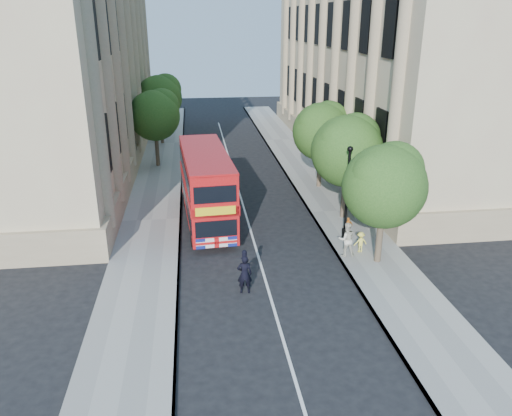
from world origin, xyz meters
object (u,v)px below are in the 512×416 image
object	(u,v)px
double_decker_bus	(206,185)
police_constable	(245,274)
woman_pedestrian	(346,239)
lamp_post	(347,196)
box_van	(214,179)

from	to	relation	value
double_decker_bus	police_constable	distance (m)	8.68
double_decker_bus	woman_pedestrian	size ratio (longest dim) A/B	5.20
police_constable	double_decker_bus	bearing A→B (deg)	-77.18
double_decker_bus	police_constable	bearing A→B (deg)	-84.93
police_constable	woman_pedestrian	world-z (taller)	woman_pedestrian
double_decker_bus	woman_pedestrian	xyz separation A→B (m)	(6.82, -5.65, -1.33)
lamp_post	box_van	bearing A→B (deg)	130.02
lamp_post	police_constable	world-z (taller)	lamp_post
police_constable	woman_pedestrian	xyz separation A→B (m)	(5.47, 2.80, 0.11)
box_van	woman_pedestrian	size ratio (longest dim) A/B	2.47
police_constable	woman_pedestrian	size ratio (longest dim) A/B	1.01
double_decker_bus	box_van	world-z (taller)	double_decker_bus
double_decker_bus	police_constable	size ratio (longest dim) A/B	5.13
lamp_post	police_constable	distance (m)	8.03
lamp_post	woman_pedestrian	xyz separation A→B (m)	(-0.60, -2.20, -1.49)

